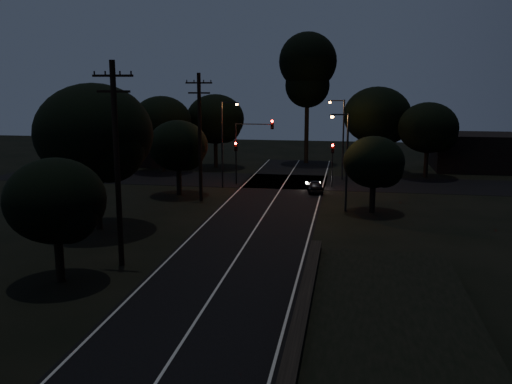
% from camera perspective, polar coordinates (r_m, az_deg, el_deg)
% --- Properties ---
extents(road_surface, '(60.00, 70.00, 0.03)m').
position_cam_1_polar(road_surface, '(46.00, 1.45, -1.32)').
color(road_surface, black).
rests_on(road_surface, ground).
extents(utility_pole_mid, '(2.20, 0.30, 11.00)m').
position_cam_1_polar(utility_pole_mid, '(31.14, -13.75, 2.99)').
color(utility_pole_mid, black).
rests_on(utility_pole_mid, ground).
extents(utility_pole_far, '(2.20, 0.30, 10.50)m').
position_cam_1_polar(utility_pole_far, '(47.16, -5.64, 5.68)').
color(utility_pole_far, black).
rests_on(utility_pole_far, ground).
extents(tree_left_b, '(4.95, 4.95, 6.29)m').
position_cam_1_polar(tree_left_b, '(29.48, -19.21, -1.07)').
color(tree_left_b, black).
rests_on(tree_left_b, ground).
extents(tree_left_c, '(7.75, 7.75, 9.79)m').
position_cam_1_polar(tree_left_c, '(39.00, -15.60, 5.40)').
color(tree_left_c, black).
rests_on(tree_left_c, ground).
extents(tree_left_d, '(5.16, 5.16, 6.55)m').
position_cam_1_polar(tree_left_d, '(49.75, -7.63, 4.49)').
color(tree_left_d, black).
rests_on(tree_left_d, ground).
extents(tree_far_nw, '(6.56, 6.56, 8.31)m').
position_cam_1_polar(tree_far_nw, '(65.11, -3.92, 7.17)').
color(tree_far_nw, black).
rests_on(tree_far_nw, ground).
extents(tree_far_w, '(6.44, 6.44, 8.21)m').
position_cam_1_polar(tree_far_w, '(62.65, -9.26, 6.84)').
color(tree_far_w, black).
rests_on(tree_far_w, ground).
extents(tree_far_ne, '(7.28, 7.28, 9.20)m').
position_cam_1_polar(tree_far_ne, '(63.39, 12.27, 7.34)').
color(tree_far_ne, black).
rests_on(tree_far_ne, ground).
extents(tree_far_e, '(6.07, 6.07, 7.70)m').
position_cam_1_polar(tree_far_e, '(60.95, 17.04, 6.04)').
color(tree_far_e, black).
rests_on(tree_far_e, ground).
extents(tree_right_a, '(4.59, 4.59, 5.84)m').
position_cam_1_polar(tree_right_a, '(43.74, 11.91, 2.80)').
color(tree_right_a, black).
rests_on(tree_right_a, ground).
extents(tall_pine, '(6.77, 6.77, 15.39)m').
position_cam_1_polar(tall_pine, '(68.53, 5.18, 12.13)').
color(tall_pine, black).
rests_on(tall_pine, ground).
extents(building_left, '(10.00, 8.00, 4.40)m').
position_cam_1_polar(building_left, '(70.82, -12.40, 4.68)').
color(building_left, black).
rests_on(building_left, ground).
extents(building_right, '(9.00, 7.00, 4.00)m').
position_cam_1_polar(building_right, '(68.23, 21.07, 3.77)').
color(building_right, black).
rests_on(building_right, ground).
extents(signal_left, '(0.28, 0.35, 4.10)m').
position_cam_1_polar(signal_left, '(54.88, -2.01, 3.74)').
color(signal_left, black).
rests_on(signal_left, ground).
extents(signal_right, '(0.28, 0.35, 4.10)m').
position_cam_1_polar(signal_right, '(53.83, 7.65, 3.49)').
color(signal_right, black).
rests_on(signal_right, ground).
extents(signal_mast, '(3.70, 0.35, 6.25)m').
position_cam_1_polar(signal_mast, '(54.40, -0.28, 5.27)').
color(signal_mast, black).
rests_on(signal_mast, ground).
extents(streetlight_a, '(1.66, 0.26, 8.00)m').
position_cam_1_polar(streetlight_a, '(52.88, -3.21, 5.40)').
color(streetlight_a, black).
rests_on(streetlight_a, ground).
extents(streetlight_b, '(1.66, 0.26, 8.00)m').
position_cam_1_polar(streetlight_b, '(57.60, 8.54, 5.78)').
color(streetlight_b, black).
rests_on(streetlight_b, ground).
extents(streetlight_c, '(1.46, 0.26, 7.50)m').
position_cam_1_polar(streetlight_c, '(43.71, 8.88, 3.66)').
color(streetlight_c, black).
rests_on(streetlight_c, ground).
extents(car, '(1.85, 3.46, 1.12)m').
position_cam_1_polar(car, '(51.39, 5.92, 0.59)').
color(car, black).
rests_on(car, ground).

